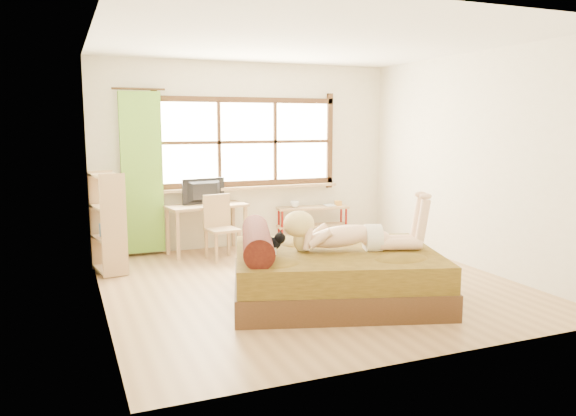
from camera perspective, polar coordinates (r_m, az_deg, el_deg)
name	(u,v)px	position (r m, az deg, el deg)	size (l,w,h in m)	color
floor	(309,283)	(6.52, 2.14, -7.66)	(4.50, 4.50, 0.00)	#9E754C
ceiling	(310,41)	(6.32, 2.29, 16.57)	(4.50, 4.50, 0.00)	white
wall_back	(247,156)	(8.37, -4.16, 5.33)	(4.50, 4.50, 0.00)	silver
wall_front	(433,187)	(4.33, 14.56, 2.06)	(4.50, 4.50, 0.00)	silver
wall_left	(97,173)	(5.73, -18.80, 3.41)	(4.50, 4.50, 0.00)	silver
wall_right	(472,161)	(7.48, 18.17, 4.55)	(4.50, 4.50, 0.00)	silver
window	(248,145)	(8.33, -4.11, 6.42)	(2.80, 0.16, 1.46)	#FFEDBF
curtain	(142,173)	(7.93, -14.61, 3.45)	(0.55, 0.10, 2.20)	#549B2A
bed	(330,273)	(5.90, 4.32, -6.56)	(2.49, 2.21, 0.79)	#382410
woman	(351,220)	(5.82, 6.43, -1.24)	(1.46, 0.42, 0.63)	beige
kitten	(267,242)	(5.63, -2.15, -3.46)	(0.31, 0.13, 0.25)	black
desk	(207,211)	(7.97, -8.27, -0.32)	(1.17, 0.68, 0.69)	tan
monitor	(205,192)	(7.98, -8.40, 1.67)	(0.63, 0.08, 0.36)	black
chair	(220,223)	(7.66, -6.95, -1.55)	(0.44, 0.44, 0.87)	tan
pipe_shelf	(313,216)	(8.67, 2.58, -0.81)	(1.14, 0.42, 0.63)	tan
cup	(295,204)	(8.52, 0.68, 0.39)	(0.13, 0.13, 0.10)	gray
book	(324,205)	(8.73, 3.71, 0.28)	(0.16, 0.22, 0.02)	gray
bookshelf	(108,223)	(7.18, -17.83, -1.41)	(0.40, 0.58, 1.23)	tan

